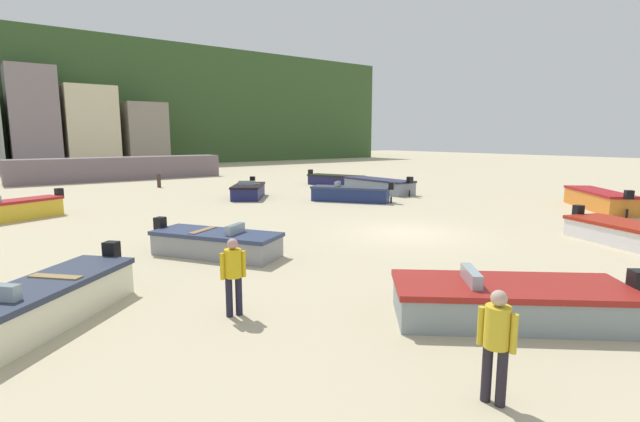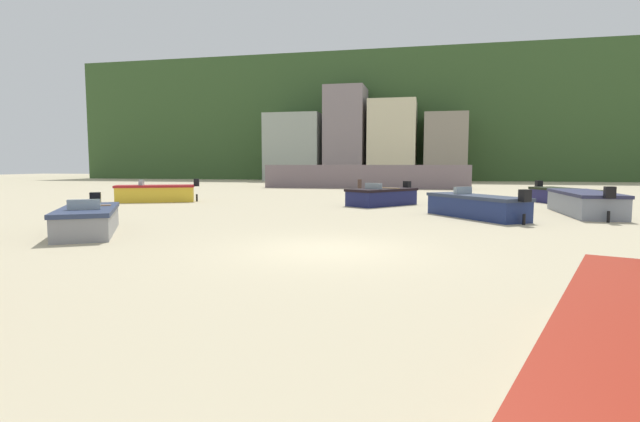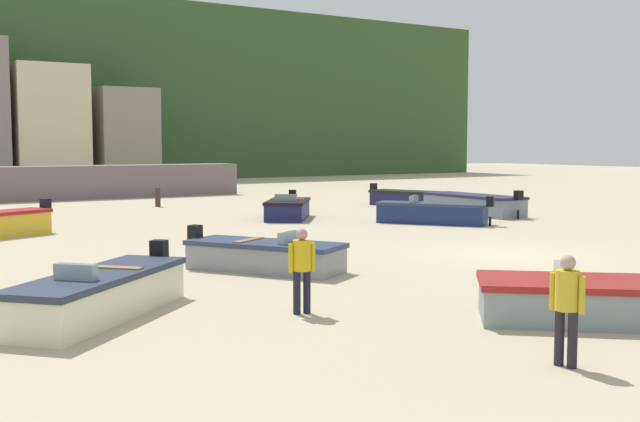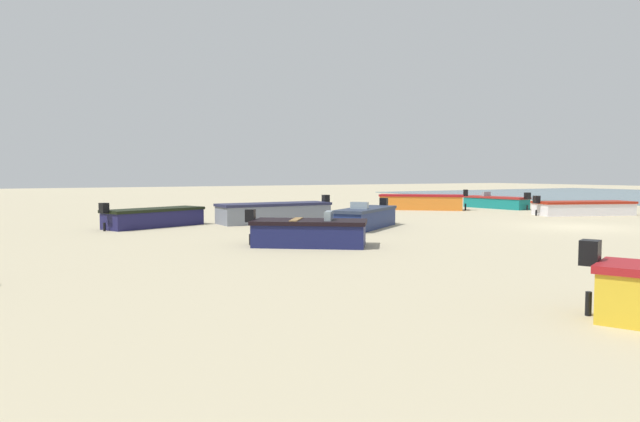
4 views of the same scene
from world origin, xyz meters
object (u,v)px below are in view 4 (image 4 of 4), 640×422
object	(u,v)px
boat_teal_1	(496,202)
boat_grey_7	(274,213)
boat_orange_8	(421,202)
boat_navy_3	(154,217)
boat_navy_5	(309,232)
boat_white_10	(583,208)
boat_navy_9	(366,218)

from	to	relation	value
boat_teal_1	boat_grey_7	world-z (taller)	boat_grey_7
boat_teal_1	boat_grey_7	bearing A→B (deg)	-175.47
boat_orange_8	boat_grey_7	bearing A→B (deg)	151.15
boat_navy_3	boat_navy_5	bearing A→B (deg)	-4.22
boat_grey_7	boat_white_10	size ratio (longest dim) A/B	0.99
boat_white_10	boat_navy_9	bearing A→B (deg)	-68.72
boat_orange_8	boat_white_10	distance (m)	9.19
boat_orange_8	boat_navy_9	xyz separation A→B (m)	(-8.19, 9.75, -0.05)
boat_grey_7	boat_white_10	bearing A→B (deg)	-103.56
boat_navy_5	boat_orange_8	distance (m)	18.96
boat_orange_8	boat_navy_9	size ratio (longest dim) A/B	1.09
boat_navy_3	boat_white_10	distance (m)	22.39
boat_grey_7	boat_navy_9	size ratio (longest dim) A/B	1.27
boat_navy_3	boat_navy_9	bearing A→B (deg)	35.79
boat_teal_1	boat_white_10	distance (m)	6.63
boat_navy_9	boat_navy_5	bearing A→B (deg)	93.63
boat_teal_1	boat_navy_5	world-z (taller)	boat_navy_5
boat_grey_7	boat_navy_3	bearing A→B (deg)	83.22
boat_grey_7	boat_orange_8	xyz separation A→B (m)	(3.91, -11.90, 0.02)
boat_navy_5	boat_grey_7	xyz separation A→B (m)	(8.21, -2.67, 0.04)
boat_white_10	boat_orange_8	bearing A→B (deg)	-129.19
boat_navy_5	boat_white_10	size ratio (longest dim) A/B	0.68
boat_grey_7	boat_white_10	world-z (taller)	boat_grey_7
boat_teal_1	boat_navy_3	bearing A→B (deg)	-179.14
boat_navy_5	boat_navy_3	bearing A→B (deg)	-126.69
boat_navy_5	boat_navy_9	bearing A→B (deg)	165.82
boat_navy_3	boat_white_10	world-z (taller)	boat_navy_3
boat_teal_1	boat_white_10	bearing A→B (deg)	-97.73
boat_navy_3	boat_white_10	bearing A→B (deg)	57.17
boat_grey_7	boat_orange_8	bearing A→B (deg)	-71.82
boat_teal_1	boat_grey_7	size ratio (longest dim) A/B	0.88
boat_grey_7	boat_navy_9	world-z (taller)	boat_grey_7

